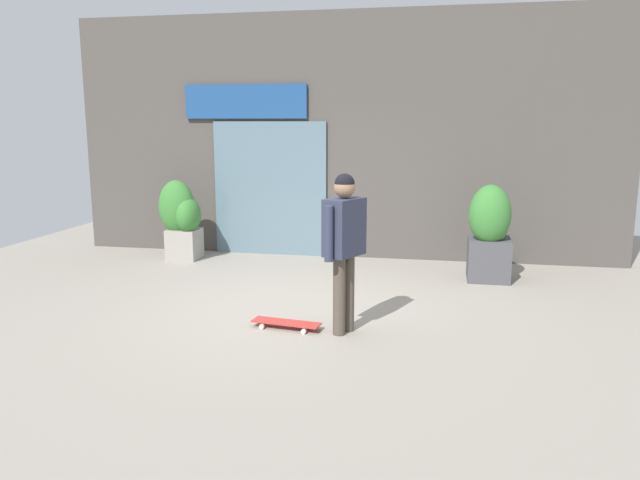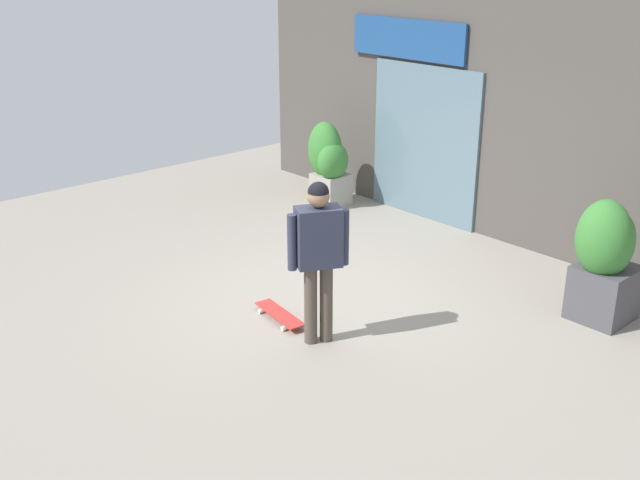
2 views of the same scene
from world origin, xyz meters
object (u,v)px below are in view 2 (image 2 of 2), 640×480
object	(u,v)px
planter_box_right	(328,163)
planter_box_left	(606,259)
skateboarder	(318,247)
skateboard	(280,314)

from	to	relation	value
planter_box_right	planter_box_left	bearing A→B (deg)	-5.66
planter_box_left	planter_box_right	size ratio (longest dim) A/B	1.06
skateboarder	planter_box_left	world-z (taller)	skateboarder
skateboard	planter_box_left	bearing A→B (deg)	-124.19
skateboard	planter_box_left	world-z (taller)	planter_box_left
skateboarder	planter_box_left	bearing A→B (deg)	-96.38
planter_box_right	skateboard	bearing A→B (deg)	-50.28
planter_box_left	planter_box_right	xyz separation A→B (m)	(-4.77, 0.47, -0.03)
planter_box_left	planter_box_right	distance (m)	4.79
planter_box_left	planter_box_right	bearing A→B (deg)	174.34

